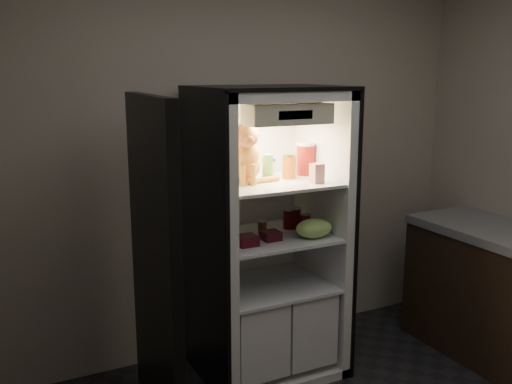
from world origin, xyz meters
TOP-DOWN VIEW (x-y plane):
  - room_shell at (0.00, 0.00)m, footprint 3.60×3.60m
  - refrigerator at (0.00, 1.38)m, footprint 0.90×0.72m
  - fridge_door at (-0.85, 1.00)m, footprint 0.11×0.87m
  - tabby_cat at (-0.15, 1.36)m, footprint 0.33×0.39m
  - parmesan_shaker at (-0.00, 1.35)m, footprint 0.06×0.06m
  - mayo_tub at (0.05, 1.44)m, footprint 0.09×0.09m
  - salsa_jar at (0.15, 1.35)m, footprint 0.09×0.09m
  - pepper_jar at (0.31, 1.41)m, footprint 0.13×0.13m
  - cream_carton at (0.23, 1.14)m, footprint 0.07×0.07m
  - soda_can_a at (0.18, 1.40)m, footprint 0.07×0.07m
  - soda_can_b at (0.22, 1.39)m, footprint 0.08×0.08m
  - soda_can_c at (0.23, 1.27)m, footprint 0.07×0.07m
  - condiment_jar at (-0.02, 1.39)m, footprint 0.06×0.06m
  - grape_bag at (0.22, 1.15)m, footprint 0.24×0.17m
  - berry_box_left at (-0.23, 1.19)m, footprint 0.12×0.12m
  - berry_box_right at (-0.04, 1.23)m, footprint 0.11×0.11m

SIDE VIEW (x-z plane):
  - refrigerator at x=0.00m, z-range -0.15..1.73m
  - fridge_door at x=-0.85m, z-range -0.01..1.84m
  - berry_box_right at x=-0.04m, z-range 0.94..1.00m
  - berry_box_left at x=-0.23m, z-range 0.94..1.00m
  - condiment_jar at x=-0.02m, z-range 0.94..1.02m
  - grape_bag at x=0.22m, z-range 0.94..1.06m
  - soda_can_c at x=0.23m, z-range 0.94..1.06m
  - soda_can_a at x=0.18m, z-range 0.94..1.07m
  - soda_can_b at x=0.22m, z-range 0.94..1.08m
  - cream_carton at x=0.23m, z-range 1.29..1.41m
  - mayo_tub at x=0.05m, z-range 1.29..1.41m
  - salsa_jar at x=0.15m, z-range 1.29..1.45m
  - parmesan_shaker at x=0.00m, z-range 1.29..1.46m
  - pepper_jar at x=0.31m, z-range 1.29..1.50m
  - tabby_cat at x=-0.15m, z-range 1.24..1.63m
  - room_shell at x=0.00m, z-range -0.18..3.42m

